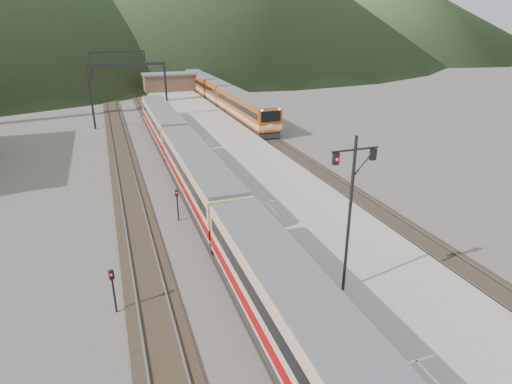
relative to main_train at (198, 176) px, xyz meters
name	(u,v)px	position (x,y,z in m)	size (l,w,h in m)	color
track_main	(173,155)	(0.00, 12.29, -1.82)	(2.60, 200.00, 0.23)	black
track_far	(123,160)	(-5.00, 12.29, -1.82)	(2.60, 200.00, 0.23)	black
track_second	(277,145)	(11.50, 12.29, -1.82)	(2.60, 200.00, 0.23)	black
platform	(231,151)	(5.60, 10.29, -1.39)	(8.00, 100.00, 1.00)	gray
gantry_near	(128,83)	(-2.85, 27.29, 3.70)	(9.55, 0.25, 8.00)	black
gantry_far	(118,65)	(-2.85, 52.29, 3.70)	(9.55, 0.25, 8.00)	black
station_shed	(169,82)	(5.60, 50.29, 0.68)	(9.40, 4.40, 3.10)	brown
main_train	(198,176)	(0.00, 0.00, 0.00)	(2.72, 55.84, 3.32)	tan
second_train	(210,89)	(11.50, 43.35, 0.07)	(2.83, 58.05, 3.45)	#B3400A
signal_mast	(351,201)	(3.56, -15.55, 3.63)	(2.20, 0.22, 7.45)	black
short_signal_b	(177,201)	(-2.17, -3.36, -0.43)	(0.25, 0.20, 2.27)	black
short_signal_c	(113,286)	(-6.67, -12.35, -0.43)	(0.26, 0.23, 2.27)	black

